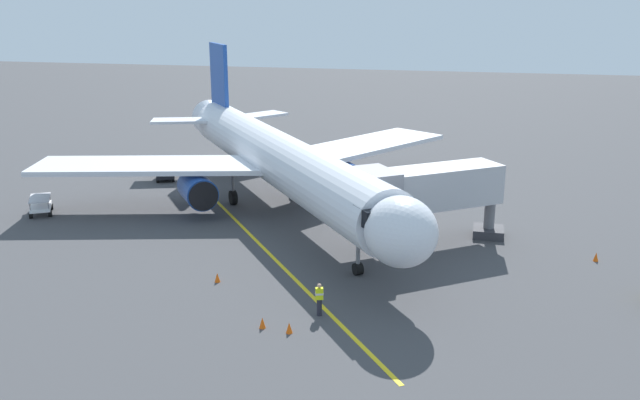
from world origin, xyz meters
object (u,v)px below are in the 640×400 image
Objects in this scene: airplane at (276,158)px; jet_bridge at (418,191)px; ground_crew_marshaller at (319,299)px; safety_cone_nose_right at (262,323)px; baggage_cart_portside at (41,205)px; safety_cone_nose_left at (289,328)px; safety_cone_wing_starboard at (596,257)px; tug_near_nose at (165,172)px; tug_rear_apron at (323,158)px; safety_cone_wing_port at (217,277)px.

airplane is 12.50m from jet_bridge.
ground_crew_marshaller is 3.11× the size of safety_cone_nose_right.
safety_cone_nose_left is (-23.06, 13.83, -0.38)m from baggage_cart_portside.
safety_cone_wing_starboard is at bearing -142.38° from safety_cone_nose_right.
tug_near_nose is (23.23, -12.15, -3.06)m from jet_bridge.
tug_rear_apron reaches higher than safety_cone_wing_starboard.
safety_cone_nose_left is 1.00× the size of safety_cone_wing_port.
ground_crew_marshaller is at bearing -113.55° from safety_cone_nose_left.
ground_crew_marshaller reaches higher than tug_rear_apron.
jet_bridge is at bearing -141.71° from safety_cone_wing_port.
airplane is 63.02× the size of safety_cone_nose_right.
baggage_cart_portside reaches higher than safety_cone_nose_right.
airplane reaches higher than tug_near_nose.
airplane is 18.50m from ground_crew_marshaller.
safety_cone_nose_right is at bearing 147.82° from baggage_cart_portside.
jet_bridge is 11.41m from safety_cone_wing_starboard.
safety_cone_nose_left and safety_cone_wing_port have the same top height.
airplane is 3.37× the size of jet_bridge.
ground_crew_marshaller is 32.56m from tug_rear_apron.
jet_bridge is 23.78m from tug_rear_apron.
airplane is at bearing -27.80° from jet_bridge.
safety_cone_nose_right is (-4.92, 33.72, -0.43)m from tug_rear_apron.
tug_rear_apron is at bearing -62.23° from jet_bridge.
safety_cone_nose_right is at bearing 104.93° from airplane.
safety_cone_nose_right is at bearing 64.71° from jet_bridge.
jet_bridge is at bearing 152.20° from airplane.
tug_rear_apron is 4.64× the size of safety_cone_nose_right.
airplane is 14.12m from tug_near_nose.
tug_near_nose is at bearing -53.62° from safety_cone_nose_left.
baggage_cart_portside is (4.50, 11.36, -0.05)m from tug_near_nose.
ground_crew_marshaller is at bearing 130.28° from tug_near_nose.
tug_rear_apron is 34.08m from safety_cone_nose_right.
safety_cone_wing_starboard is (-38.60, 0.58, -0.38)m from baggage_cart_portside.
ground_crew_marshaller is at bearing 154.11° from baggage_cart_portside.
jet_bridge is 14.29m from safety_cone_nose_left.
safety_cone_nose_left is (4.68, 13.05, -3.49)m from jet_bridge.
safety_cone_wing_port is (-12.96, 20.26, -0.43)m from tug_near_nose.
safety_cone_wing_starboard is at bearing 136.61° from tug_rear_apron.
safety_cone_nose_right is (6.07, 12.85, -3.49)m from jet_bridge.
ground_crew_marshaller is (3.73, 10.87, -2.88)m from jet_bridge.
safety_cone_wing_port is at bearing -41.39° from safety_cone_nose_left.
tug_near_nose is 4.95× the size of safety_cone_wing_port.
tug_rear_apron is at bearing -81.70° from safety_cone_nose_right.
safety_cone_wing_starboard is (-21.92, 5.62, -3.73)m from airplane.
ground_crew_marshaller is 3.11× the size of safety_cone_wing_starboard.
ground_crew_marshaller is 18.33m from safety_cone_wing_starboard.
safety_cone_nose_left is (-6.38, 18.87, -3.73)m from airplane.
jet_bridge is at bearing -115.29° from safety_cone_nose_right.
jet_bridge reaches higher than tug_rear_apron.
jet_bridge reaches higher than baggage_cart_portside.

